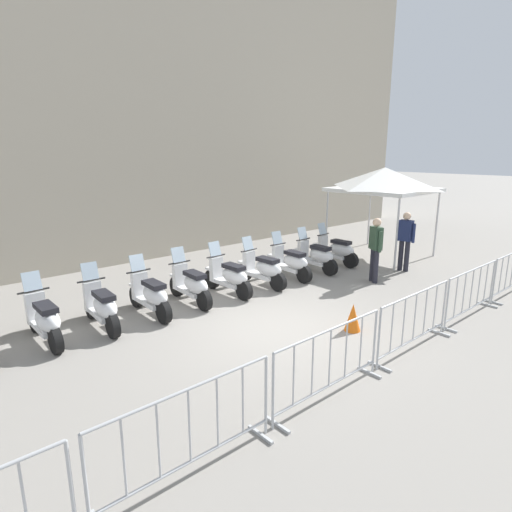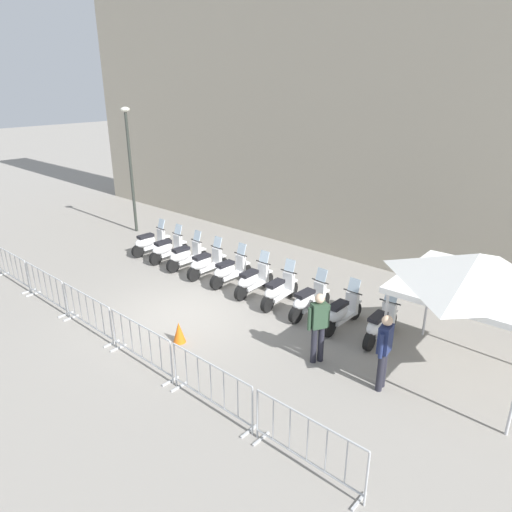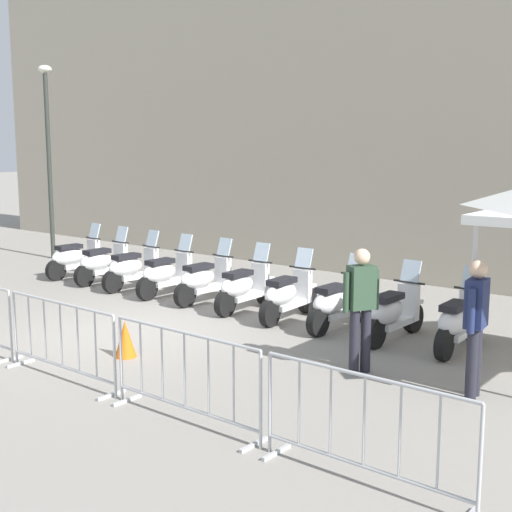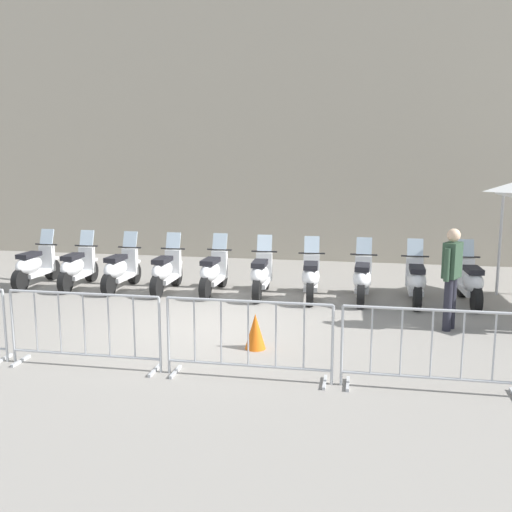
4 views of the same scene
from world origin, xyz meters
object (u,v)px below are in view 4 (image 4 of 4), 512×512
(motorcycle_7, at_px, (362,279))
(motorcycle_3, at_px, (165,272))
(barrier_segment_4, at_px, (431,351))
(officer_mid_plaza, at_px, (451,273))
(barrier_segment_2, at_px, (84,331))
(motorcycle_9, at_px, (470,283))
(motorcycle_0, at_px, (34,266))
(motorcycle_4, at_px, (213,273))
(motorcycle_6, at_px, (311,278))
(barrier_segment_3, at_px, (248,340))
(motorcycle_8, at_px, (416,282))
(traffic_cone, at_px, (255,331))
(motorcycle_2, at_px, (120,270))
(motorcycle_1, at_px, (77,268))
(motorcycle_5, at_px, (261,275))

(motorcycle_7, bearing_deg, motorcycle_3, 177.67)
(motorcycle_7, bearing_deg, barrier_segment_4, -81.12)
(motorcycle_7, xyz_separation_m, officer_mid_plaza, (1.40, -1.74, 0.53))
(barrier_segment_2, xyz_separation_m, barrier_segment_4, (4.62, -0.15, 0.00))
(motorcycle_9, xyz_separation_m, barrier_segment_4, (-1.40, -4.52, 0.07))
(motorcycle_0, relative_size, motorcycle_3, 1.00)
(motorcycle_0, height_order, barrier_segment_2, motorcycle_0)
(motorcycle_4, distance_m, motorcycle_7, 3.14)
(motorcycle_3, relative_size, motorcycle_6, 1.00)
(motorcycle_3, relative_size, barrier_segment_3, 0.78)
(motorcycle_7, height_order, barrier_segment_2, motorcycle_7)
(motorcycle_8, bearing_deg, traffic_cone, -130.84)
(motorcycle_2, relative_size, barrier_segment_2, 0.78)
(motorcycle_9, height_order, barrier_segment_3, motorcycle_9)
(motorcycle_2, height_order, barrier_segment_3, motorcycle_2)
(motorcycle_1, xyz_separation_m, barrier_segment_2, (2.36, -4.62, 0.07))
(motorcycle_0, xyz_separation_m, motorcycle_3, (3.14, -0.17, 0.00))
(motorcycle_1, bearing_deg, motorcycle_9, -1.73)
(motorcycle_1, height_order, motorcycle_6, same)
(motorcycle_6, bearing_deg, barrier_segment_3, -97.30)
(motorcycle_1, distance_m, motorcycle_9, 8.38)
(motorcycle_3, height_order, motorcycle_5, same)
(motorcycle_2, distance_m, motorcycle_5, 3.15)
(barrier_segment_4, distance_m, officer_mid_plaza, 2.88)
(barrier_segment_4, bearing_deg, traffic_cone, 151.97)
(motorcycle_6, relative_size, barrier_segment_3, 0.77)
(motorcycle_0, relative_size, motorcycle_9, 1.00)
(motorcycle_2, height_order, motorcycle_4, same)
(motorcycle_4, xyz_separation_m, officer_mid_plaza, (4.54, -1.93, 0.53))
(motorcycle_8, distance_m, barrier_segment_3, 5.12)
(barrier_segment_2, distance_m, officer_mid_plaza, 5.94)
(motorcycle_1, bearing_deg, motorcycle_5, -2.55)
(motorcycle_7, relative_size, motorcycle_9, 1.00)
(officer_mid_plaza, bearing_deg, barrier_segment_4, -104.29)
(motorcycle_2, bearing_deg, traffic_cone, -44.09)
(barrier_segment_4, height_order, officer_mid_plaza, officer_mid_plaza)
(motorcycle_4, bearing_deg, traffic_cone, -67.04)
(motorcycle_3, distance_m, motorcycle_7, 4.19)
(motorcycle_2, bearing_deg, barrier_segment_2, -73.84)
(motorcycle_5, distance_m, officer_mid_plaza, 3.98)
(barrier_segment_2, bearing_deg, motorcycle_2, 106.16)
(barrier_segment_4, bearing_deg, motorcycle_6, 111.15)
(motorcycle_2, xyz_separation_m, motorcycle_9, (7.34, -0.19, 0.00))
(motorcycle_4, distance_m, officer_mid_plaza, 4.96)
(motorcycle_6, distance_m, motorcycle_8, 2.09)
(motorcycle_1, xyz_separation_m, barrier_segment_4, (6.98, -4.77, 0.07))
(motorcycle_1, height_order, motorcycle_9, same)
(motorcycle_9, relative_size, barrier_segment_4, 0.77)
(motorcycle_7, relative_size, barrier_segment_2, 0.78)
(motorcycle_8, relative_size, officer_mid_plaza, 1.00)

